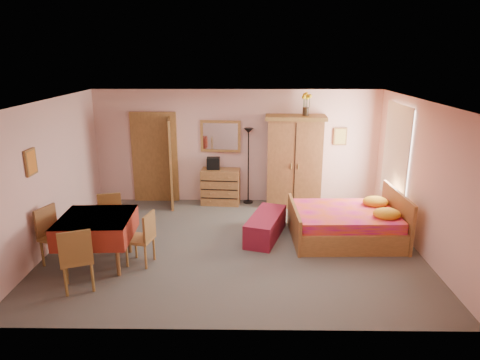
{
  "coord_description": "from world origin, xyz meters",
  "views": [
    {
      "loc": [
        0.2,
        -7.15,
        3.36
      ],
      "look_at": [
        0.1,
        0.3,
        1.15
      ],
      "focal_mm": 32.0,
      "sensor_mm": 36.0,
      "label": 1
    }
  ],
  "objects_px": {
    "stereo": "(213,163)",
    "bench": "(266,226)",
    "chest_of_drawers": "(221,187)",
    "bed": "(345,216)",
    "wardrobe": "(294,162)",
    "wall_mirror": "(221,136)",
    "sunflower_vase": "(306,104)",
    "dining_table": "(98,240)",
    "floor_lamp": "(248,166)",
    "chair_north": "(110,221)",
    "chair_south": "(77,257)",
    "chair_east": "(140,238)",
    "chair_west": "(57,236)"
  },
  "relations": [
    {
      "from": "wall_mirror",
      "to": "chair_south",
      "type": "xyz_separation_m",
      "value": [
        -1.89,
        -3.97,
        -1.06
      ]
    },
    {
      "from": "sunflower_vase",
      "to": "bench",
      "type": "distance_m",
      "value": 2.92
    },
    {
      "from": "dining_table",
      "to": "chair_west",
      "type": "xyz_separation_m",
      "value": [
        -0.67,
        0.01,
        0.07
      ]
    },
    {
      "from": "wall_mirror",
      "to": "chair_north",
      "type": "bearing_deg",
      "value": -122.77
    },
    {
      "from": "bench",
      "to": "chair_north",
      "type": "relative_size",
      "value": 1.46
    },
    {
      "from": "bed",
      "to": "chair_south",
      "type": "height_order",
      "value": "chair_south"
    },
    {
      "from": "wardrobe",
      "to": "floor_lamp",
      "type": "bearing_deg",
      "value": 174.94
    },
    {
      "from": "stereo",
      "to": "dining_table",
      "type": "bearing_deg",
      "value": -119.13
    },
    {
      "from": "chest_of_drawers",
      "to": "wall_mirror",
      "type": "relative_size",
      "value": 0.95
    },
    {
      "from": "stereo",
      "to": "bench",
      "type": "height_order",
      "value": "stereo"
    },
    {
      "from": "chair_north",
      "to": "chair_west",
      "type": "distance_m",
      "value": 0.98
    },
    {
      "from": "sunflower_vase",
      "to": "dining_table",
      "type": "relative_size",
      "value": 0.44
    },
    {
      "from": "bed",
      "to": "chair_west",
      "type": "bearing_deg",
      "value": -169.34
    },
    {
      "from": "bed",
      "to": "bench",
      "type": "xyz_separation_m",
      "value": [
        -1.48,
        0.06,
        -0.24
      ]
    },
    {
      "from": "stereo",
      "to": "chair_south",
      "type": "height_order",
      "value": "stereo"
    },
    {
      "from": "chest_of_drawers",
      "to": "chair_north",
      "type": "relative_size",
      "value": 0.95
    },
    {
      "from": "stereo",
      "to": "chair_south",
      "type": "xyz_separation_m",
      "value": [
        -1.73,
        -3.79,
        -0.46
      ]
    },
    {
      "from": "chair_west",
      "to": "chair_south",
      "type": "bearing_deg",
      "value": 58.17
    },
    {
      "from": "floor_lamp",
      "to": "chair_north",
      "type": "relative_size",
      "value": 1.92
    },
    {
      "from": "floor_lamp",
      "to": "chair_north",
      "type": "distance_m",
      "value": 3.45
    },
    {
      "from": "stereo",
      "to": "floor_lamp",
      "type": "distance_m",
      "value": 0.81
    },
    {
      "from": "wardrobe",
      "to": "chair_south",
      "type": "height_order",
      "value": "wardrobe"
    },
    {
      "from": "stereo",
      "to": "sunflower_vase",
      "type": "xyz_separation_m",
      "value": [
        2.04,
        -0.09,
        1.35
      ]
    },
    {
      "from": "wall_mirror",
      "to": "sunflower_vase",
      "type": "xyz_separation_m",
      "value": [
        1.88,
        -0.28,
        0.76
      ]
    },
    {
      "from": "stereo",
      "to": "dining_table",
      "type": "height_order",
      "value": "stereo"
    },
    {
      "from": "wall_mirror",
      "to": "bench",
      "type": "xyz_separation_m",
      "value": [
        0.96,
        -2.09,
        -1.33
      ]
    },
    {
      "from": "chair_north",
      "to": "bed",
      "type": "bearing_deg",
      "value": 170.12
    },
    {
      "from": "chair_north",
      "to": "chair_south",
      "type": "bearing_deg",
      "value": 75.36
    },
    {
      "from": "stereo",
      "to": "wardrobe",
      "type": "xyz_separation_m",
      "value": [
        1.83,
        -0.1,
        0.07
      ]
    },
    {
      "from": "chair_north",
      "to": "chest_of_drawers",
      "type": "bearing_deg",
      "value": -143.77
    },
    {
      "from": "wall_mirror",
      "to": "chair_north",
      "type": "relative_size",
      "value": 1.0
    },
    {
      "from": "chest_of_drawers",
      "to": "floor_lamp",
      "type": "height_order",
      "value": "floor_lamp"
    },
    {
      "from": "chest_of_drawers",
      "to": "chair_south",
      "type": "relative_size",
      "value": 0.88
    },
    {
      "from": "wardrobe",
      "to": "bench",
      "type": "bearing_deg",
      "value": -107.59
    },
    {
      "from": "chair_south",
      "to": "sunflower_vase",
      "type": "bearing_deg",
      "value": 22.72
    },
    {
      "from": "chair_north",
      "to": "floor_lamp",
      "type": "bearing_deg",
      "value": -151.04
    },
    {
      "from": "bed",
      "to": "wardrobe",
      "type": "bearing_deg",
      "value": 111.15
    },
    {
      "from": "stereo",
      "to": "chest_of_drawers",
      "type": "bearing_deg",
      "value": -10.06
    },
    {
      "from": "wardrobe",
      "to": "bed",
      "type": "bearing_deg",
      "value": -63.74
    },
    {
      "from": "bed",
      "to": "bench",
      "type": "height_order",
      "value": "bed"
    },
    {
      "from": "wall_mirror",
      "to": "chair_south",
      "type": "relative_size",
      "value": 0.93
    },
    {
      "from": "chest_of_drawers",
      "to": "wall_mirror",
      "type": "distance_m",
      "value": 1.16
    },
    {
      "from": "bench",
      "to": "chair_east",
      "type": "distance_m",
      "value": 2.39
    },
    {
      "from": "floor_lamp",
      "to": "dining_table",
      "type": "height_order",
      "value": "floor_lamp"
    },
    {
      "from": "sunflower_vase",
      "to": "chair_east",
      "type": "bearing_deg",
      "value": -136.32
    },
    {
      "from": "chest_of_drawers",
      "to": "bed",
      "type": "xyz_separation_m",
      "value": [
        2.44,
        -1.94,
        0.05
      ]
    },
    {
      "from": "floor_lamp",
      "to": "sunflower_vase",
      "type": "xyz_separation_m",
      "value": [
        1.24,
        -0.15,
        1.44
      ]
    },
    {
      "from": "sunflower_vase",
      "to": "dining_table",
      "type": "xyz_separation_m",
      "value": [
        -3.72,
        -2.92,
        -1.9
      ]
    },
    {
      "from": "stereo",
      "to": "chair_south",
      "type": "bearing_deg",
      "value": -114.52
    },
    {
      "from": "bed",
      "to": "chair_north",
      "type": "relative_size",
      "value": 2.18
    }
  ]
}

